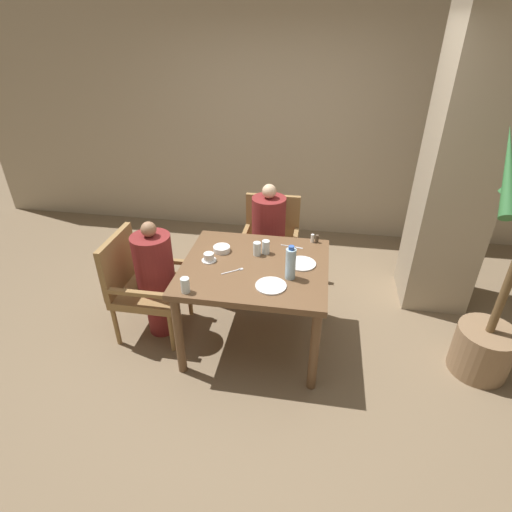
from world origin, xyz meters
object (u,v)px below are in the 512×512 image
object	(u,v)px
diner_in_far_chair	(268,239)
glass_tall_near	(185,285)
diner_in_left_chair	(156,278)
plate_main_right	(302,264)
potted_palm	(497,312)
bowl_small	(222,249)
plate_main_left	(271,286)
water_bottle	(291,263)
chair_far_side	(270,240)
glass_tall_mid	(266,247)
glass_tall_far	(257,249)
teacup_with_saucer	(209,257)
chair_left_side	(141,282)

from	to	relation	value
diner_in_far_chair	glass_tall_near	distance (m)	1.31
diner_in_left_chair	plate_main_right	size ratio (longest dim) A/B	4.76
potted_palm	bowl_small	size ratio (longest dim) A/B	14.29
potted_palm	diner_in_left_chair	bearing A→B (deg)	178.92
plate_main_left	water_bottle	size ratio (longest dim) A/B	0.84
diner_in_far_chair	glass_tall_near	bearing A→B (deg)	-108.98
plate_main_right	bowl_small	xyz separation A→B (m)	(-0.67, 0.10, 0.02)
diner_in_left_chair	plate_main_right	distance (m)	1.23
chair_far_side	plate_main_left	world-z (taller)	chair_far_side
diner_in_far_chair	glass_tall_mid	bearing A→B (deg)	-84.42
diner_in_far_chair	bowl_small	world-z (taller)	diner_in_far_chair
plate_main_right	glass_tall_far	world-z (taller)	glass_tall_far
diner_in_left_chair	teacup_with_saucer	world-z (taller)	diner_in_left_chair
plate_main_left	teacup_with_saucer	distance (m)	0.60
diner_in_far_chair	plate_main_left	distance (m)	1.08
diner_in_left_chair	glass_tall_mid	world-z (taller)	diner_in_left_chair
water_bottle	glass_tall_mid	size ratio (longest dim) A/B	2.38
water_bottle	potted_palm	bearing A→B (deg)	3.27
chair_left_side	bowl_small	world-z (taller)	chair_left_side
potted_palm	chair_far_side	bearing A→B (deg)	151.52
diner_in_left_chair	plate_main_left	bearing A→B (deg)	-15.16
plate_main_left	water_bottle	distance (m)	0.22
diner_in_far_chair	glass_tall_far	bearing A→B (deg)	-90.83
teacup_with_saucer	glass_tall_near	distance (m)	0.44
chair_left_side	potted_palm	xyz separation A→B (m)	(2.79, -0.05, 0.08)
teacup_with_saucer	glass_tall_far	size ratio (longest dim) A/B	1.05
diner_in_left_chair	glass_tall_far	distance (m)	0.89
plate_main_right	teacup_with_saucer	xyz separation A→B (m)	(-0.73, -0.06, 0.02)
water_bottle	glass_tall_near	size ratio (longest dim) A/B	2.38
glass_tall_near	glass_tall_far	xyz separation A→B (m)	(0.41, 0.59, 0.00)
plate_main_right	potted_palm	bearing A→B (deg)	-4.68
bowl_small	glass_tall_mid	distance (m)	0.37
diner_in_far_chair	diner_in_left_chair	bearing A→B (deg)	-137.18
plate_main_left	glass_tall_near	bearing A→B (deg)	-164.30
plate_main_left	glass_tall_far	world-z (taller)	glass_tall_far
glass_tall_near	glass_tall_far	world-z (taller)	same
chair_far_side	glass_tall_near	bearing A→B (deg)	-107.07
chair_left_side	glass_tall_far	bearing A→B (deg)	8.98
diner_in_left_chair	glass_tall_mid	size ratio (longest dim) A/B	9.50
plate_main_right	glass_tall_mid	xyz separation A→B (m)	(-0.30, 0.13, 0.05)
water_bottle	bowl_small	bearing A→B (deg)	153.09
diner_in_left_chair	glass_tall_near	distance (m)	0.67
chair_left_side	plate_main_right	world-z (taller)	chair_left_side
glass_tall_far	chair_far_side	bearing A→B (deg)	89.33
glass_tall_mid	glass_tall_far	size ratio (longest dim) A/B	1.00
water_bottle	glass_tall_near	xyz separation A→B (m)	(-0.71, -0.30, -0.07)
chair_left_side	diner_in_far_chair	distance (m)	1.27
water_bottle	glass_tall_far	xyz separation A→B (m)	(-0.30, 0.29, -0.07)
teacup_with_saucer	water_bottle	distance (m)	0.68
plate_main_left	plate_main_right	xyz separation A→B (m)	(0.20, 0.34, 0.00)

